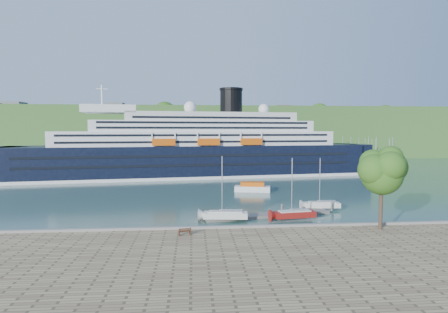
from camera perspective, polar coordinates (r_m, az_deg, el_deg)
ground at (r=47.33m, az=4.52°, el=-11.84°), size 400.00×400.00×0.00m
far_hillside at (r=190.07m, az=-2.55°, el=3.72°), size 400.00×50.00×24.00m
quay_coping at (r=46.84m, az=4.57°, el=-10.55°), size 220.00×0.50×0.30m
cruise_ship at (r=104.69m, az=-5.15°, el=3.73°), size 111.96×30.62×24.88m
park_bench at (r=43.58m, az=-6.04°, el=-11.24°), size 1.57×0.97×0.94m
promenade_tree at (r=48.66m, az=22.86°, el=-3.96°), size 6.56×6.56×10.86m
floating_pontoon at (r=57.20m, az=6.81°, el=-8.85°), size 19.52×6.33×0.43m
sailboat_white_near at (r=52.93m, az=0.23°, el=-5.21°), size 7.04×2.69×8.87m
sailboat_red at (r=54.57m, az=10.75°, el=-5.16°), size 6.83×2.71×8.58m
sailboat_white_far at (r=62.64m, az=14.77°, el=-4.26°), size 6.39×2.20×8.10m
tender_launch at (r=79.34m, az=4.35°, el=-4.62°), size 7.85×4.09×2.07m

